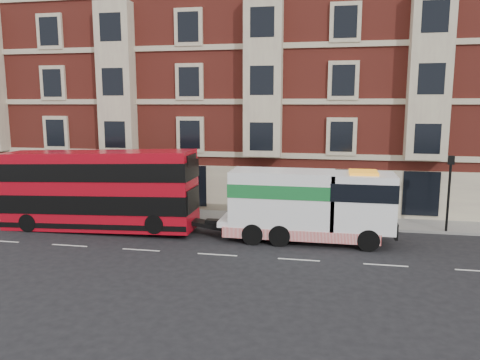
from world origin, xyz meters
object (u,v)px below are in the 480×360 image
pedestrian (31,197)px  box_van (14,199)px  tow_truck (306,204)px  double_decker_bus (98,189)px

pedestrian → box_van: bearing=-74.6°
tow_truck → pedestrian: bearing=169.1°
box_van → pedestrian: size_ratio=2.89×
double_decker_bus → tow_truck: size_ratio=1.25×
box_van → double_decker_bus: bearing=-11.1°
box_van → tow_truck: bearing=-2.3°
box_van → pedestrian: (-0.15, 1.98, -0.23)m
tow_truck → pedestrian: (-19.08, 3.68, -1.03)m
double_decker_bus → tow_truck: double_decker_bus is taller
double_decker_bus → pedestrian: 8.07m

